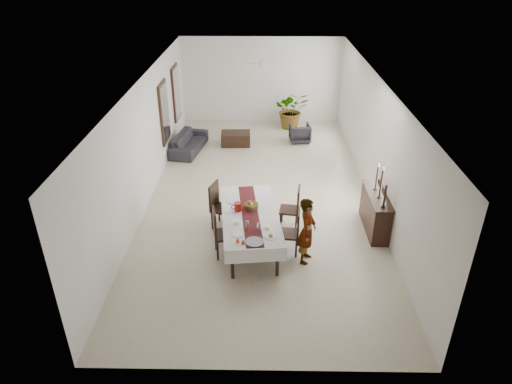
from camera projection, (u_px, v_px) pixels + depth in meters
name	position (u px, v px, depth m)	size (l,w,h in m)	color
floor	(260.00, 194.00, 12.73)	(6.00, 12.00, 0.00)	beige
ceiling	(261.00, 80.00, 11.20)	(6.00, 12.00, 0.02)	white
wall_back	(262.00, 80.00, 17.23)	(6.00, 0.02, 3.20)	silver
wall_front	(257.00, 295.00, 6.70)	(6.00, 0.02, 3.20)	silver
wall_left	(147.00, 140.00, 12.01)	(0.02, 12.00, 3.20)	silver
wall_right	(375.00, 141.00, 11.92)	(0.02, 12.00, 3.20)	silver
dining_table_top	(250.00, 215.00, 10.25)	(1.06, 2.54, 0.05)	black
table_leg_fl	(232.00, 264.00, 9.34)	(0.07, 0.07, 0.74)	black
table_leg_fr	(277.00, 261.00, 9.42)	(0.07, 0.07, 0.74)	black
table_leg_bl	(228.00, 205.00, 11.46)	(0.07, 0.07, 0.74)	black
table_leg_br	(265.00, 203.00, 11.53)	(0.07, 0.07, 0.74)	black
tablecloth_top	(250.00, 214.00, 10.23)	(1.25, 2.74, 0.01)	silver
tablecloth_drape_left	(223.00, 221.00, 10.26)	(0.01, 2.74, 0.32)	silver
tablecloth_drape_right	(277.00, 219.00, 10.36)	(0.01, 2.74, 0.32)	white
tablecloth_drape_near	(256.00, 256.00, 9.12)	(1.25, 0.01, 0.32)	white
tablecloth_drape_far	(246.00, 191.00, 11.50)	(1.25, 0.01, 0.32)	silver
table_runner	(250.00, 214.00, 10.23)	(0.37, 2.65, 0.00)	maroon
red_pitcher	(238.00, 207.00, 10.30)	(0.16, 0.16, 0.21)	#9A120B
pitcher_handle	(234.00, 207.00, 10.29)	(0.13, 0.13, 0.02)	maroon
wine_glass_near	(259.00, 227.00, 9.60)	(0.07, 0.07, 0.18)	white
wine_glass_mid	(247.00, 225.00, 9.67)	(0.07, 0.07, 0.18)	silver
wine_glass_far	(252.00, 209.00, 10.24)	(0.07, 0.07, 0.18)	white
teacup_right	(267.00, 227.00, 9.69)	(0.10, 0.10, 0.06)	white
saucer_right	(267.00, 228.00, 9.70)	(0.16, 0.16, 0.01)	silver
teacup_left	(237.00, 222.00, 9.87)	(0.10, 0.10, 0.06)	white
saucer_left	(237.00, 223.00, 9.88)	(0.16, 0.16, 0.01)	silver
plate_near_right	(271.00, 237.00, 9.42)	(0.25, 0.25, 0.02)	silver
bread_near_right	(271.00, 236.00, 9.41)	(0.10, 0.10, 0.10)	tan
plate_near_left	(238.00, 234.00, 9.51)	(0.25, 0.25, 0.02)	silver
plate_far_left	(234.00, 201.00, 10.71)	(0.25, 0.25, 0.02)	silver
serving_tray	(254.00, 242.00, 9.25)	(0.38, 0.38, 0.02)	#3A3A3F
jam_jar_a	(243.00, 242.00, 9.19)	(0.07, 0.07, 0.08)	#943B15
jam_jar_b	(238.00, 241.00, 9.24)	(0.07, 0.07, 0.08)	#923A15
fruit_basket	(251.00, 206.00, 10.44)	(0.32, 0.32, 0.11)	brown
fruit_red	(253.00, 202.00, 10.42)	(0.10, 0.10, 0.10)	maroon
fruit_green	(249.00, 202.00, 10.43)	(0.08, 0.08, 0.08)	olive
fruit_yellow	(252.00, 204.00, 10.36)	(0.09, 0.09, 0.09)	yellow
chair_right_near_seat	(289.00, 234.00, 10.11)	(0.46, 0.46, 0.05)	black
chair_right_near_leg_fl	(296.00, 249.00, 10.05)	(0.05, 0.05, 0.45)	black
chair_right_near_leg_fr	(297.00, 239.00, 10.38)	(0.05, 0.05, 0.45)	black
chair_right_near_leg_bl	(279.00, 248.00, 10.09)	(0.05, 0.05, 0.45)	black
chair_right_near_leg_br	(280.00, 238.00, 10.42)	(0.05, 0.05, 0.45)	black
chair_right_near_back	(299.00, 223.00, 9.94)	(0.46, 0.04, 0.58)	black
chair_right_far_seat	(289.00, 210.00, 11.02)	(0.46, 0.46, 0.05)	black
chair_right_far_leg_fl	(296.00, 224.00, 10.95)	(0.05, 0.05, 0.46)	black
chair_right_far_leg_fr	(297.00, 215.00, 11.28)	(0.05, 0.05, 0.46)	black
chair_right_far_leg_bl	(280.00, 222.00, 11.00)	(0.05, 0.05, 0.46)	black
chair_right_far_leg_br	(282.00, 214.00, 11.33)	(0.05, 0.05, 0.46)	black
chair_right_far_back	(298.00, 199.00, 10.84)	(0.46, 0.04, 0.59)	black
chair_left_near_seat	(225.00, 235.00, 10.02)	(0.49, 0.49, 0.06)	black
chair_left_near_leg_fl	(216.00, 241.00, 10.29)	(0.05, 0.05, 0.49)	black
chair_left_near_leg_fr	(218.00, 251.00, 9.95)	(0.05, 0.05, 0.49)	black
chair_left_near_leg_bl	(234.00, 239.00, 10.36)	(0.05, 0.05, 0.49)	black
chair_left_near_leg_br	(236.00, 249.00, 10.01)	(0.05, 0.05, 0.49)	black
chair_left_near_back	(215.00, 223.00, 9.83)	(0.49, 0.04, 0.63)	black
chair_left_far_seat	(223.00, 209.00, 11.01)	(0.49, 0.49, 0.06)	black
chair_left_far_leg_fl	(219.00, 213.00, 11.37)	(0.05, 0.05, 0.48)	black
chair_left_far_leg_fr	(212.00, 221.00, 11.04)	(0.05, 0.05, 0.48)	black
chair_left_far_leg_bl	(234.00, 216.00, 11.24)	(0.05, 0.05, 0.48)	black
chair_left_far_leg_br	(227.00, 224.00, 10.91)	(0.05, 0.05, 0.48)	black
chair_left_far_back	(214.00, 195.00, 10.92)	(0.49, 0.04, 0.62)	black
woman	(307.00, 231.00, 9.71)	(0.56, 0.37, 1.53)	gray
sideboard_body	(375.00, 212.00, 10.95)	(0.41, 1.55, 0.93)	black
sideboard_top	(378.00, 195.00, 10.72)	(0.45, 1.61, 0.03)	black
candlestick_near_base	(383.00, 206.00, 10.20)	(0.10, 0.10, 0.03)	black
candlestick_near_shaft	(385.00, 195.00, 10.07)	(0.05, 0.05, 0.52)	black
candlestick_near_candle	(387.00, 183.00, 9.93)	(0.04, 0.04, 0.08)	white
candlestick_mid_base	(379.00, 197.00, 10.57)	(0.10, 0.10, 0.03)	black
candlestick_mid_shaft	(381.00, 184.00, 10.40)	(0.05, 0.05, 0.67)	black
candlestick_mid_candle	(383.00, 169.00, 10.22)	(0.04, 0.04, 0.08)	white
candlestick_far_base	(375.00, 189.00, 10.93)	(0.10, 0.10, 0.03)	black
candlestick_far_shaft	(377.00, 178.00, 10.79)	(0.05, 0.05, 0.57)	black
candlestick_far_candle	(379.00, 165.00, 10.63)	(0.04, 0.04, 0.08)	beige
sofa	(189.00, 142.00, 15.27)	(2.00, 0.78, 0.58)	#29262B
armchair	(300.00, 133.00, 15.95)	(0.67, 0.69, 0.63)	#2D2A30
coffee_table	(236.00, 139.00, 15.75)	(0.99, 0.66, 0.44)	black
potted_plant	(292.00, 110.00, 17.01)	(1.25, 1.09, 1.39)	#365723
mirror_frame_near	(164.00, 113.00, 13.94)	(0.06, 1.05, 1.85)	black
mirror_glass_near	(165.00, 113.00, 13.94)	(0.01, 0.90, 1.70)	silver
mirror_frame_far	(176.00, 93.00, 15.78)	(0.06, 1.05, 1.85)	black
mirror_glass_far	(177.00, 93.00, 15.78)	(0.01, 0.90, 1.70)	white
fan_rod	(261.00, 57.00, 13.88)	(0.04, 0.04, 0.20)	white
fan_hub	(261.00, 64.00, 13.97)	(0.16, 0.16, 0.08)	white
fan_blade_n	(261.00, 61.00, 14.28)	(0.10, 0.55, 0.01)	white
fan_blade_s	(261.00, 67.00, 13.67)	(0.10, 0.55, 0.01)	white
fan_blade_e	(273.00, 64.00, 13.97)	(0.55, 0.10, 0.01)	silver
fan_blade_w	(250.00, 64.00, 13.98)	(0.55, 0.10, 0.01)	white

